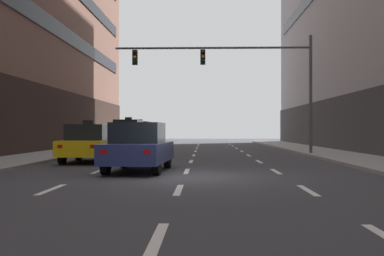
{
  "coord_description": "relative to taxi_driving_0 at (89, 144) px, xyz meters",
  "views": [
    {
      "loc": [
        0.63,
        -14.14,
        1.45
      ],
      "look_at": [
        -0.41,
        23.26,
        1.58
      ],
      "focal_mm": 43.41,
      "sensor_mm": 36.0,
      "label": 1
    }
  ],
  "objects": [
    {
      "name": "lane_stripe_l3_s3",
      "position": [
        7.63,
        -9.37,
        -0.83
      ],
      "size": [
        0.16,
        2.0,
        0.01
      ],
      "primitive_type": "cube",
      "color": "silver",
      "rests_on": "ground"
    },
    {
      "name": "lane_stripe_l3_s9",
      "position": [
        7.63,
        20.63,
        -0.83
      ],
      "size": [
        0.16,
        2.0,
        0.01
      ],
      "primitive_type": "cube",
      "color": "silver",
      "rests_on": "ground"
    },
    {
      "name": "lane_stripe_l2_s6",
      "position": [
        4.54,
        5.63,
        -0.83
      ],
      "size": [
        0.16,
        2.0,
        0.01
      ],
      "primitive_type": "cube",
      "color": "silver",
      "rests_on": "ground"
    },
    {
      "name": "lane_stripe_l2_s5",
      "position": [
        4.54,
        0.63,
        -0.83
      ],
      "size": [
        0.16,
        2.0,
        0.01
      ],
      "primitive_type": "cube",
      "color": "silver",
      "rests_on": "ground"
    },
    {
      "name": "traffic_signal_0",
      "position": [
        7.21,
        5.7,
        4.01
      ],
      "size": [
        11.12,
        0.35,
        6.62
      ],
      "color": "#4C4C51",
      "rests_on": "sidewalk_right"
    },
    {
      "name": "lane_stripe_l1_s9",
      "position": [
        1.45,
        20.63,
        -0.83
      ],
      "size": [
        0.16,
        2.0,
        0.01
      ],
      "primitive_type": "cube",
      "color": "silver",
      "rests_on": "ground"
    },
    {
      "name": "ground_plane",
      "position": [
        4.54,
        -6.37,
        -0.83
      ],
      "size": [
        120.0,
        120.0,
        0.0
      ],
      "primitive_type": "plane",
      "color": "#38383D"
    },
    {
      "name": "lane_stripe_l2_s9",
      "position": [
        4.54,
        20.63,
        -0.83
      ],
      "size": [
        0.16,
        2.0,
        0.01
      ],
      "primitive_type": "cube",
      "color": "silver",
      "rests_on": "ground"
    },
    {
      "name": "lane_stripe_l1_s4",
      "position": [
        1.45,
        -4.37,
        -0.83
      ],
      "size": [
        0.16,
        2.0,
        0.01
      ],
      "primitive_type": "cube",
      "color": "silver",
      "rests_on": "ground"
    },
    {
      "name": "lane_stripe_l3_s5",
      "position": [
        7.63,
        0.63,
        -0.83
      ],
      "size": [
        0.16,
        2.0,
        0.01
      ],
      "primitive_type": "cube",
      "color": "silver",
      "rests_on": "ground"
    },
    {
      "name": "taxi_driving_3",
      "position": [
        -0.0,
        10.66,
        0.22
      ],
      "size": [
        1.86,
        4.37,
        2.29
      ],
      "color": "black",
      "rests_on": "ground"
    },
    {
      "name": "taxi_driving_2",
      "position": [
        -0.21,
        17.57,
        0.22
      ],
      "size": [
        1.91,
        4.41,
        2.29
      ],
      "color": "black",
      "rests_on": "ground"
    },
    {
      "name": "lane_stripe_l1_s6",
      "position": [
        1.45,
        5.63,
        -0.83
      ],
      "size": [
        0.16,
        2.0,
        0.01
      ],
      "primitive_type": "cube",
      "color": "silver",
      "rests_on": "ground"
    },
    {
      "name": "lane_stripe_l2_s2",
      "position": [
        4.54,
        -14.37,
        -0.83
      ],
      "size": [
        0.16,
        2.0,
        0.01
      ],
      "primitive_type": "cube",
      "color": "silver",
      "rests_on": "ground"
    },
    {
      "name": "lane_stripe_l3_s6",
      "position": [
        7.63,
        5.63,
        -0.83
      ],
      "size": [
        0.16,
        2.0,
        0.01
      ],
      "primitive_type": "cube",
      "color": "silver",
      "rests_on": "ground"
    },
    {
      "name": "lane_stripe_l1_s8",
      "position": [
        1.45,
        15.63,
        -0.83
      ],
      "size": [
        0.16,
        2.0,
        0.01
      ],
      "primitive_type": "cube",
      "color": "silver",
      "rests_on": "ground"
    },
    {
      "name": "lane_stripe_l3_s4",
      "position": [
        7.63,
        -4.37,
        -0.83
      ],
      "size": [
        0.16,
        2.0,
        0.01
      ],
      "primitive_type": "cube",
      "color": "silver",
      "rests_on": "ground"
    },
    {
      "name": "lane_stripe_l3_s10",
      "position": [
        7.63,
        25.63,
        -0.83
      ],
      "size": [
        0.16,
        2.0,
        0.01
      ],
      "primitive_type": "cube",
      "color": "silver",
      "rests_on": "ground"
    },
    {
      "name": "lane_stripe_l2_s4",
      "position": [
        4.54,
        -4.37,
        -0.83
      ],
      "size": [
        0.16,
        2.0,
        0.01
      ],
      "primitive_type": "cube",
      "color": "silver",
      "rests_on": "ground"
    },
    {
      "name": "lane_stripe_l3_s7",
      "position": [
        7.63,
        10.63,
        -0.83
      ],
      "size": [
        0.16,
        2.0,
        0.01
      ],
      "primitive_type": "cube",
      "color": "silver",
      "rests_on": "ground"
    },
    {
      "name": "lane_stripe_l2_s7",
      "position": [
        4.54,
        10.63,
        -0.83
      ],
      "size": [
        0.16,
        2.0,
        0.01
      ],
      "primitive_type": "cube",
      "color": "silver",
      "rests_on": "ground"
    },
    {
      "name": "taxi_driving_0",
      "position": [
        0.0,
        0.0,
        0.0
      ],
      "size": [
        1.95,
        4.51,
        1.86
      ],
      "color": "black",
      "rests_on": "ground"
    },
    {
      "name": "lane_stripe_l2_s3",
      "position": [
        4.54,
        -9.37,
        -0.83
      ],
      "size": [
        0.16,
        2.0,
        0.01
      ],
      "primitive_type": "cube",
      "color": "silver",
      "rests_on": "ground"
    },
    {
      "name": "car_driving_1",
      "position": [
        2.88,
        -4.5,
        0.0
      ],
      "size": [
        2.09,
        4.59,
        1.69
      ],
      "color": "black",
      "rests_on": "ground"
    },
    {
      "name": "lane_stripe_l2_s10",
      "position": [
        4.54,
        25.63,
        -0.83
      ],
      "size": [
        0.16,
        2.0,
        0.01
      ],
      "primitive_type": "cube",
      "color": "silver",
      "rests_on": "ground"
    },
    {
      "name": "lane_stripe_l1_s10",
      "position": [
        1.45,
        25.63,
        -0.83
      ],
      "size": [
        0.16,
        2.0,
        0.01
      ],
      "primitive_type": "cube",
      "color": "silver",
      "rests_on": "ground"
    },
    {
      "name": "lane_stripe_l1_s7",
      "position": [
        1.45,
        10.63,
        -0.83
      ],
      "size": [
        0.16,
        2.0,
        0.01
      ],
      "primitive_type": "cube",
      "color": "silver",
      "rests_on": "ground"
    },
    {
      "name": "lane_stripe_l2_s8",
      "position": [
        4.54,
        15.63,
        -0.83
      ],
      "size": [
        0.16,
        2.0,
        0.01
      ],
      "primitive_type": "cube",
      "color": "silver",
      "rests_on": "ground"
    },
    {
      "name": "lane_stripe_l1_s5",
      "position": [
        1.45,
        0.63,
        -0.83
      ],
      "size": [
        0.16,
        2.0,
        0.01
      ],
      "primitive_type": "cube",
      "color": "silver",
      "rests_on": "ground"
    },
    {
      "name": "lane_stripe_l1_s3",
      "position": [
        1.45,
        -9.37,
        -0.83
      ],
      "size": [
        0.16,
        2.0,
        0.01
      ],
      "primitive_type": "cube",
      "color": "silver",
      "rests_on": "ground"
    },
    {
      "name": "lane_stripe_l3_s8",
      "position": [
        7.63,
        15.63,
        -0.83
      ],
      "size": [
        0.16,
        2.0,
        0.01
      ],
      "primitive_type": "cube",
      "color": "silver",
      "rests_on": "ground"
    }
  ]
}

